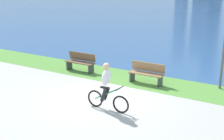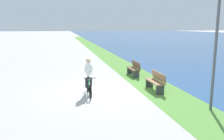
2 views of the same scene
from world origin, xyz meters
name	(u,v)px [view 1 (image 1 of 2)]	position (x,y,z in m)	size (l,w,h in m)	color
ground_plane	(102,100)	(0.00, 0.00, 0.00)	(300.00, 300.00, 0.00)	#B2AFA8
grass_strip_bayside	(136,79)	(0.00, 2.77, 0.00)	(120.00, 2.08, 0.01)	#59933D
cyclist_lead	(107,87)	(0.62, -0.65, 0.83)	(1.63, 0.52, 1.65)	black
bench_near_path	(81,62)	(-2.86, 2.54, 0.45)	(1.50, 0.47, 0.90)	brown
bench_far_along_path	(147,73)	(0.63, 2.53, 0.45)	(1.50, 0.47, 0.90)	olive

